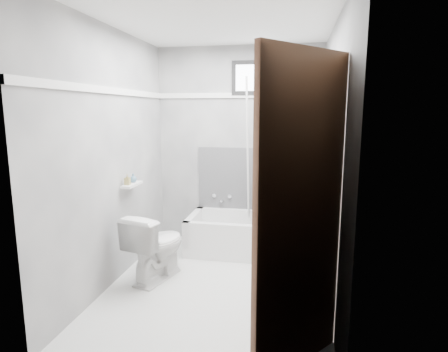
% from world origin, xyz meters
% --- Properties ---
extents(floor, '(2.60, 2.60, 0.00)m').
position_xyz_m(floor, '(0.00, 0.00, 0.00)').
color(floor, white).
rests_on(floor, ground).
extents(ceiling, '(2.60, 2.60, 0.00)m').
position_xyz_m(ceiling, '(0.00, 0.00, 2.40)').
color(ceiling, silver).
rests_on(ceiling, floor).
extents(wall_back, '(2.00, 0.02, 2.40)m').
position_xyz_m(wall_back, '(0.00, 1.30, 1.20)').
color(wall_back, slate).
rests_on(wall_back, floor).
extents(wall_front, '(2.00, 0.02, 2.40)m').
position_xyz_m(wall_front, '(0.00, -1.30, 1.20)').
color(wall_front, slate).
rests_on(wall_front, floor).
extents(wall_left, '(0.02, 2.60, 2.40)m').
position_xyz_m(wall_left, '(-1.00, 0.00, 1.20)').
color(wall_left, slate).
rests_on(wall_left, floor).
extents(wall_right, '(0.02, 2.60, 2.40)m').
position_xyz_m(wall_right, '(1.00, 0.00, 1.20)').
color(wall_right, slate).
rests_on(wall_right, floor).
extents(bathtub, '(1.50, 0.70, 0.42)m').
position_xyz_m(bathtub, '(0.23, 0.93, 0.21)').
color(bathtub, white).
rests_on(bathtub, floor).
extents(office_chair, '(0.74, 0.74, 0.94)m').
position_xyz_m(office_chair, '(0.53, 0.98, 0.59)').
color(office_chair, '#5C5B60').
rests_on(office_chair, bathtub).
extents(toilet, '(0.55, 0.76, 0.66)m').
position_xyz_m(toilet, '(-0.62, 0.06, 0.33)').
color(toilet, white).
rests_on(toilet, floor).
extents(door, '(0.78, 0.78, 2.00)m').
position_xyz_m(door, '(0.98, -1.28, 1.00)').
color(door, '#56301F').
rests_on(door, floor).
extents(window, '(0.66, 0.04, 0.40)m').
position_xyz_m(window, '(0.25, 1.29, 2.02)').
color(window, black).
rests_on(window, wall_back).
extents(backerboard, '(1.50, 0.02, 0.78)m').
position_xyz_m(backerboard, '(0.25, 1.29, 0.80)').
color(backerboard, '#4C4C4F').
rests_on(backerboard, wall_back).
extents(trim_back, '(2.00, 0.02, 0.06)m').
position_xyz_m(trim_back, '(0.00, 1.29, 1.82)').
color(trim_back, white).
rests_on(trim_back, wall_back).
extents(trim_left, '(0.02, 2.60, 0.06)m').
position_xyz_m(trim_left, '(-0.99, 0.00, 1.82)').
color(trim_left, white).
rests_on(trim_left, wall_left).
extents(pole, '(0.02, 0.42, 1.91)m').
position_xyz_m(pole, '(0.15, 1.06, 1.05)').
color(pole, silver).
rests_on(pole, bathtub).
extents(shelf, '(0.10, 0.32, 0.02)m').
position_xyz_m(shelf, '(-0.93, 0.24, 0.90)').
color(shelf, white).
rests_on(shelf, wall_left).
extents(soap_bottle_a, '(0.05, 0.05, 0.11)m').
position_xyz_m(soap_bottle_a, '(-0.94, 0.16, 0.97)').
color(soap_bottle_a, '#95874A').
rests_on(soap_bottle_a, shelf).
extents(soap_bottle_b, '(0.10, 0.10, 0.09)m').
position_xyz_m(soap_bottle_b, '(-0.94, 0.30, 0.96)').
color(soap_bottle_b, slate).
rests_on(soap_bottle_b, shelf).
extents(faucet, '(0.26, 0.10, 0.16)m').
position_xyz_m(faucet, '(-0.20, 1.27, 0.55)').
color(faucet, silver).
rests_on(faucet, wall_back).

